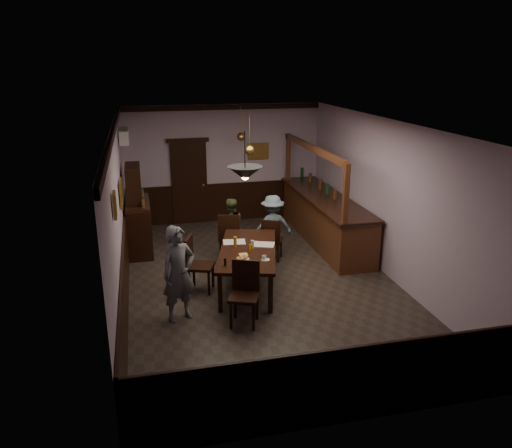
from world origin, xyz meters
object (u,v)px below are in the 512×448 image
object	(u,v)px
person_seated_right	(272,226)
pendant_brass_far	(241,137)
dining_table	(248,252)
person_seated_left	(230,227)
person_standing	(179,274)
pendant_brass_mid	(250,150)
coffee_cup	(264,257)
chair_far_left	(229,235)
soda_can	(251,248)
chair_far_right	(272,238)
pendant_iron	(245,173)
chair_near	(245,290)
sideboard	(138,217)
bar_counter	(325,217)
chair_side	(196,262)

from	to	relation	value
person_seated_right	pendant_brass_far	distance (m)	2.55
dining_table	person_seated_left	world-z (taller)	person_seated_left
person_standing	pendant_brass_mid	size ratio (longest dim) A/B	1.97
person_seated_left	coffee_cup	distance (m)	2.22
dining_table	person_seated_right	xyz separation A→B (m)	(0.84, 1.38, -0.01)
chair_far_left	coffee_cup	distance (m)	1.96
soda_can	chair_far_left	bearing A→B (deg)	95.48
chair_far_left	pendant_brass_far	world-z (taller)	pendant_brass_far
chair_far_right	pendant_iron	world-z (taller)	pendant_iron
chair_near	coffee_cup	bearing A→B (deg)	76.37
chair_far_left	pendant_iron	distance (m)	2.76
chair_near	sideboard	distance (m)	3.99
chair_far_left	chair_near	world-z (taller)	chair_far_left
person_seated_left	pendant_iron	bearing A→B (deg)	83.93
person_seated_left	pendant_iron	size ratio (longest dim) A/B	1.65
pendant_iron	pendant_brass_far	size ratio (longest dim) A/B	0.95
coffee_cup	sideboard	xyz separation A→B (m)	(-2.10, 2.96, -0.03)
coffee_cup	person_seated_left	bearing A→B (deg)	109.93
person_seated_left	chair_near	bearing A→B (deg)	82.21
soda_can	sideboard	size ratio (longest dim) A/B	0.06
dining_table	person_seated_right	world-z (taller)	person_seated_right
chair_far_left	pendant_iron	xyz separation A→B (m)	(-0.10, -2.11, 1.77)
person_seated_right	sideboard	xyz separation A→B (m)	(-2.78, 0.99, 0.10)
dining_table	chair_far_right	world-z (taller)	chair_far_right
person_seated_right	soda_can	size ratio (longest dim) A/B	11.23
person_seated_left	bar_counter	distance (m)	2.33
person_standing	pendant_iron	world-z (taller)	pendant_iron
pendant_iron	pendant_brass_mid	bearing A→B (deg)	75.69
person_seated_left	sideboard	bearing A→B (deg)	-23.50
person_seated_right	pendant_brass_mid	distance (m)	1.69
pendant_brass_mid	person_seated_left	bearing A→B (deg)	162.86
sideboard	chair_far_right	bearing A→B (deg)	-24.91
bar_counter	sideboard	bearing A→B (deg)	175.18
dining_table	sideboard	bearing A→B (deg)	129.33
dining_table	chair_far_right	bearing A→B (deg)	56.13
dining_table	person_seated_left	distance (m)	1.61
chair_side	pendant_brass_far	world-z (taller)	pendant_brass_far
chair_near	pendant_brass_far	size ratio (longest dim) A/B	1.27
sideboard	pendant_iron	xyz separation A→B (m)	(1.73, -3.14, 1.57)
dining_table	bar_counter	xyz separation A→B (m)	(2.26, 2.01, -0.11)
person_seated_left	pendant_iron	world-z (taller)	pendant_iron
coffee_cup	chair_far_left	bearing A→B (deg)	112.72
chair_near	sideboard	size ratio (longest dim) A/B	0.53
dining_table	bar_counter	bearing A→B (deg)	41.69
person_standing	sideboard	xyz separation A→B (m)	(-0.60, 3.30, -0.03)
dining_table	chair_far_right	xyz separation A→B (m)	(0.75, 1.12, -0.18)
coffee_cup	sideboard	distance (m)	3.63
person_seated_left	soda_can	distance (m)	1.72
soda_can	chair_side	bearing A→B (deg)	170.95
chair_near	pendant_iron	world-z (taller)	pendant_iron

